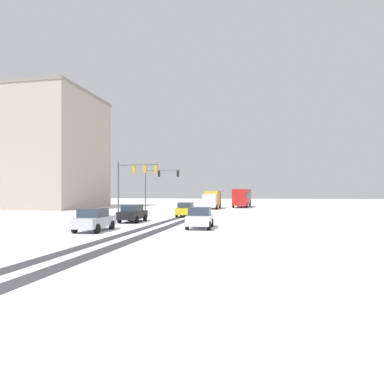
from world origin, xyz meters
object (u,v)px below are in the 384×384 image
(bus_oncoming, at_px, (242,197))
(traffic_signal_far_left, at_px, (157,180))
(car_white_third, at_px, (200,218))
(box_truck_delivery, at_px, (212,199))
(car_black_second, at_px, (133,213))
(car_yellow_cab_lead, at_px, (186,210))
(traffic_signal_near_left, at_px, (134,176))
(car_silver_fourth, at_px, (94,220))
(office_building_far_left_block, at_px, (15,152))

(bus_oncoming, bearing_deg, traffic_signal_far_left, -125.93)
(car_white_third, bearing_deg, box_truck_delivery, 96.22)
(car_white_third, xyz_separation_m, box_truck_delivery, (-3.49, 31.99, 0.82))
(car_black_second, distance_m, bus_oncoming, 36.31)
(car_yellow_cab_lead, distance_m, bus_oncoming, 27.89)
(traffic_signal_near_left, relative_size, box_truck_delivery, 0.88)
(traffic_signal_near_left, xyz_separation_m, car_white_third, (10.44, -13.26, -3.94))
(car_yellow_cab_lead, height_order, bus_oncoming, bus_oncoming)
(car_black_second, bearing_deg, box_truck_delivery, 82.53)
(traffic_signal_far_left, relative_size, car_black_second, 1.56)
(traffic_signal_near_left, relative_size, traffic_signal_far_left, 1.00)
(car_black_second, xyz_separation_m, bus_oncoming, (8.29, 35.33, 1.18))
(traffic_signal_near_left, height_order, box_truck_delivery, traffic_signal_near_left)
(car_white_third, xyz_separation_m, car_silver_fourth, (-7.04, -3.43, 0.00))
(traffic_signal_near_left, xyz_separation_m, office_building_far_left_block, (-29.17, 15.85, 5.43))
(office_building_far_left_block, bearing_deg, traffic_signal_far_left, -11.33)
(traffic_signal_far_left, bearing_deg, office_building_far_left_block, 168.67)
(box_truck_delivery, bearing_deg, car_yellow_cab_lead, -90.88)
(car_black_second, height_order, bus_oncoming, bus_oncoming)
(car_black_second, xyz_separation_m, car_silver_fourth, (0.09, -7.69, 0.00))
(traffic_signal_far_left, distance_m, box_truck_delivery, 11.62)
(traffic_signal_far_left, height_order, office_building_far_left_block, office_building_far_left_block)
(traffic_signal_far_left, relative_size, office_building_far_left_block, 0.22)
(traffic_signal_near_left, xyz_separation_m, box_truck_delivery, (6.95, 18.72, -3.13))
(traffic_signal_far_left, bearing_deg, car_black_second, -79.58)
(traffic_signal_far_left, distance_m, car_yellow_cab_lead, 13.61)
(box_truck_delivery, bearing_deg, car_silver_fourth, -95.72)
(car_yellow_cab_lead, bearing_deg, traffic_signal_near_left, 170.65)
(car_black_second, distance_m, car_white_third, 8.30)
(traffic_signal_far_left, relative_size, car_white_third, 1.55)
(bus_oncoming, relative_size, office_building_far_left_block, 0.37)
(traffic_signal_near_left, height_order, car_silver_fourth, traffic_signal_near_left)
(car_yellow_cab_lead, xyz_separation_m, bus_oncoming, (4.96, 27.42, 1.18))
(car_silver_fourth, relative_size, box_truck_delivery, 0.56)
(bus_oncoming, distance_m, office_building_far_left_block, 42.89)
(traffic_signal_far_left, xyz_separation_m, office_building_far_left_block, (-28.98, 5.81, 5.58))
(car_yellow_cab_lead, distance_m, car_white_third, 12.74)
(bus_oncoming, bearing_deg, car_silver_fourth, -100.80)
(office_building_far_left_block, bearing_deg, car_yellow_cab_lead, -25.32)
(traffic_signal_near_left, bearing_deg, office_building_far_left_block, 151.48)
(traffic_signal_far_left, distance_m, car_black_second, 19.74)
(bus_oncoming, distance_m, box_truck_delivery, 8.93)
(box_truck_delivery, bearing_deg, office_building_far_left_block, -175.46)
(car_silver_fourth, bearing_deg, office_building_far_left_block, 135.03)
(traffic_signal_near_left, bearing_deg, box_truck_delivery, 69.64)
(car_white_third, xyz_separation_m, office_building_far_left_block, (-39.61, 29.12, 9.37))
(bus_oncoming, height_order, office_building_far_left_block, office_building_far_left_block)
(car_silver_fourth, bearing_deg, bus_oncoming, 79.20)
(bus_oncoming, bearing_deg, box_truck_delivery, -121.47)
(traffic_signal_far_left, relative_size, box_truck_delivery, 0.88)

